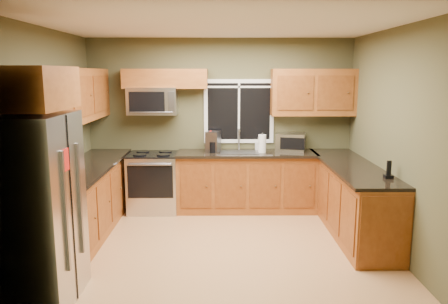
{
  "coord_description": "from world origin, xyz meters",
  "views": [
    {
      "loc": [
        0.01,
        -5.21,
        2.16
      ],
      "look_at": [
        0.05,
        0.35,
        1.15
      ],
      "focal_mm": 35.0,
      "sensor_mm": 36.0,
      "label": 1
    }
  ],
  "objects_px": {
    "coffee_maker": "(213,142)",
    "soap_bottle_a": "(211,141)",
    "refrigerator": "(33,210)",
    "cordless_phone": "(389,173)",
    "toaster_oven": "(291,142)",
    "range": "(154,182)",
    "microwave": "(153,101)",
    "kettle": "(210,143)",
    "soap_bottle_b": "(259,144)",
    "paper_towel_roll": "(262,144)"
  },
  "relations": [
    {
      "from": "microwave",
      "to": "toaster_oven",
      "type": "bearing_deg",
      "value": 0.27
    },
    {
      "from": "coffee_maker",
      "to": "kettle",
      "type": "bearing_deg",
      "value": 109.66
    },
    {
      "from": "refrigerator",
      "to": "microwave",
      "type": "distance_m",
      "value": 3.1
    },
    {
      "from": "kettle",
      "to": "soap_bottle_b",
      "type": "distance_m",
      "value": 0.77
    },
    {
      "from": "cordless_phone",
      "to": "soap_bottle_b",
      "type": "bearing_deg",
      "value": 125.4
    },
    {
      "from": "kettle",
      "to": "refrigerator",
      "type": "bearing_deg",
      "value": -118.23
    },
    {
      "from": "coffee_maker",
      "to": "soap_bottle_b",
      "type": "bearing_deg",
      "value": 12.62
    },
    {
      "from": "toaster_oven",
      "to": "soap_bottle_b",
      "type": "height_order",
      "value": "toaster_oven"
    },
    {
      "from": "range",
      "to": "microwave",
      "type": "relative_size",
      "value": 1.23
    },
    {
      "from": "range",
      "to": "toaster_oven",
      "type": "distance_m",
      "value": 2.26
    },
    {
      "from": "toaster_oven",
      "to": "kettle",
      "type": "relative_size",
      "value": 1.96
    },
    {
      "from": "refrigerator",
      "to": "kettle",
      "type": "distance_m",
      "value": 3.35
    },
    {
      "from": "toaster_oven",
      "to": "soap_bottle_b",
      "type": "xyz_separation_m",
      "value": [
        -0.5,
        0.07,
        -0.04
      ]
    },
    {
      "from": "refrigerator",
      "to": "soap_bottle_a",
      "type": "xyz_separation_m",
      "value": [
        1.59,
        2.85,
        0.2
      ]
    },
    {
      "from": "kettle",
      "to": "cordless_phone",
      "type": "bearing_deg",
      "value": -41.38
    },
    {
      "from": "refrigerator",
      "to": "cordless_phone",
      "type": "distance_m",
      "value": 3.87
    },
    {
      "from": "paper_towel_roll",
      "to": "kettle",
      "type": "bearing_deg",
      "value": 166.3
    },
    {
      "from": "toaster_oven",
      "to": "soap_bottle_a",
      "type": "bearing_deg",
      "value": -177.22
    },
    {
      "from": "paper_towel_roll",
      "to": "soap_bottle_b",
      "type": "xyz_separation_m",
      "value": [
        -0.03,
        0.23,
        -0.04
      ]
    },
    {
      "from": "microwave",
      "to": "paper_towel_roll",
      "type": "relative_size",
      "value": 2.46
    },
    {
      "from": "coffee_maker",
      "to": "toaster_oven",
      "type": "bearing_deg",
      "value": 4.4
    },
    {
      "from": "soap_bottle_a",
      "to": "kettle",
      "type": "bearing_deg",
      "value": 93.21
    },
    {
      "from": "range",
      "to": "microwave",
      "type": "distance_m",
      "value": 1.27
    },
    {
      "from": "coffee_maker",
      "to": "cordless_phone",
      "type": "distance_m",
      "value": 2.73
    },
    {
      "from": "paper_towel_roll",
      "to": "toaster_oven",
      "type": "bearing_deg",
      "value": 19.15
    },
    {
      "from": "kettle",
      "to": "soap_bottle_b",
      "type": "bearing_deg",
      "value": 2.56
    },
    {
      "from": "soap_bottle_b",
      "to": "range",
      "type": "bearing_deg",
      "value": -172.66
    },
    {
      "from": "refrigerator",
      "to": "range",
      "type": "bearing_deg",
      "value": 76.03
    },
    {
      "from": "kettle",
      "to": "paper_towel_roll",
      "type": "relative_size",
      "value": 0.85
    },
    {
      "from": "toaster_oven",
      "to": "soap_bottle_a",
      "type": "distance_m",
      "value": 1.27
    },
    {
      "from": "coffee_maker",
      "to": "microwave",
      "type": "bearing_deg",
      "value": 174.89
    },
    {
      "from": "refrigerator",
      "to": "soap_bottle_b",
      "type": "distance_m",
      "value": 3.81
    },
    {
      "from": "range",
      "to": "soap_bottle_a",
      "type": "relative_size",
      "value": 2.87
    },
    {
      "from": "microwave",
      "to": "cordless_phone",
      "type": "bearing_deg",
      "value": -31.23
    },
    {
      "from": "microwave",
      "to": "soap_bottle_a",
      "type": "relative_size",
      "value": 2.33
    },
    {
      "from": "soap_bottle_b",
      "to": "cordless_phone",
      "type": "xyz_separation_m",
      "value": [
        1.36,
        -1.92,
        -0.03
      ]
    },
    {
      "from": "coffee_maker",
      "to": "soap_bottle_a",
      "type": "height_order",
      "value": "soap_bottle_a"
    },
    {
      "from": "kettle",
      "to": "toaster_oven",
      "type": "bearing_deg",
      "value": -1.52
    },
    {
      "from": "paper_towel_roll",
      "to": "soap_bottle_b",
      "type": "distance_m",
      "value": 0.24
    },
    {
      "from": "toaster_oven",
      "to": "coffee_maker",
      "type": "bearing_deg",
      "value": -175.6
    },
    {
      "from": "microwave",
      "to": "soap_bottle_b",
      "type": "distance_m",
      "value": 1.81
    },
    {
      "from": "coffee_maker",
      "to": "soap_bottle_b",
      "type": "relative_size",
      "value": 1.65
    },
    {
      "from": "paper_towel_roll",
      "to": "soap_bottle_b",
      "type": "bearing_deg",
      "value": 97.82
    },
    {
      "from": "kettle",
      "to": "cordless_phone",
      "type": "height_order",
      "value": "kettle"
    },
    {
      "from": "soap_bottle_a",
      "to": "cordless_phone",
      "type": "xyz_separation_m",
      "value": [
        2.13,
        -1.79,
        -0.1
      ]
    },
    {
      "from": "refrigerator",
      "to": "paper_towel_roll",
      "type": "distance_m",
      "value": 3.65
    },
    {
      "from": "coffee_maker",
      "to": "soap_bottle_b",
      "type": "distance_m",
      "value": 0.75
    },
    {
      "from": "range",
      "to": "cordless_phone",
      "type": "relative_size",
      "value": 4.44
    },
    {
      "from": "kettle",
      "to": "cordless_phone",
      "type": "relative_size",
      "value": 1.24
    },
    {
      "from": "toaster_oven",
      "to": "soap_bottle_b",
      "type": "relative_size",
      "value": 2.62
    }
  ]
}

